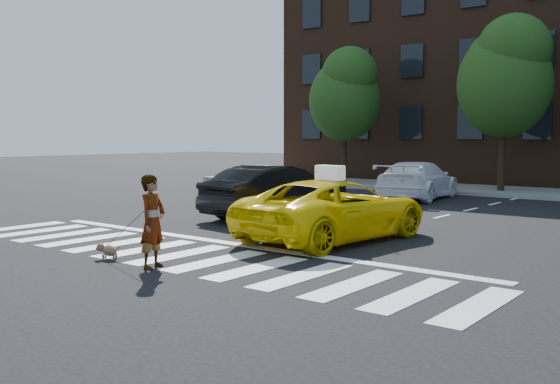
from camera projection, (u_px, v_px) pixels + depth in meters
name	position (u px, v px, depth m)	size (l,w,h in m)	color
ground	(179.00, 255.00, 12.25)	(120.00, 120.00, 0.00)	black
crosswalk	(179.00, 255.00, 12.25)	(13.00, 2.40, 0.01)	silver
stop_line	(234.00, 244.00, 13.50)	(12.00, 0.30, 0.01)	silver
sidewalk_far	(493.00, 191.00, 25.92)	(30.00, 4.00, 0.15)	slate
building	(549.00, 63.00, 31.26)	(26.00, 10.00, 12.00)	#432718
tree_left	(345.00, 92.00, 29.44)	(3.39, 3.38, 6.50)	black
tree_mid	(505.00, 73.00, 24.77)	(3.69, 3.69, 7.10)	black
taxi	(335.00, 210.00, 13.99)	(2.27, 4.93, 1.37)	yellow
black_sedan	(276.00, 191.00, 17.92)	(1.60, 4.57, 1.51)	black
white_suv	(418.00, 180.00, 23.20)	(1.96, 4.82, 1.40)	white
woman	(153.00, 222.00, 10.99)	(0.60, 0.40, 1.66)	#999999
dog	(108.00, 250.00, 11.84)	(0.50, 0.35, 0.30)	olive
taxi_sign	(330.00, 173.00, 13.76)	(0.65, 0.28, 0.32)	white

